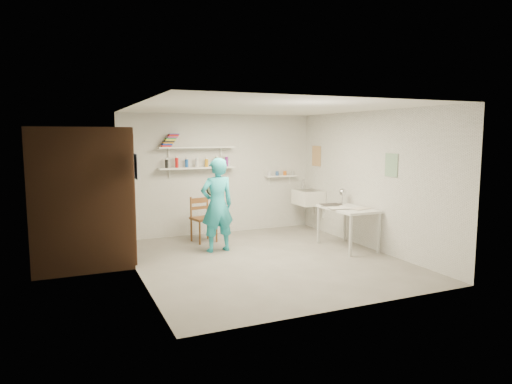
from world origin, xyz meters
name	(u,v)px	position (x,y,z in m)	size (l,w,h in m)	color
floor	(266,260)	(0.00, 0.00, -0.01)	(4.00, 4.50, 0.02)	slate
ceiling	(266,107)	(0.00, 0.00, 2.41)	(4.00, 4.50, 0.02)	silver
wall_back	(219,174)	(0.00, 2.26, 1.20)	(4.00, 0.02, 2.40)	silver
wall_front	(351,206)	(0.00, -2.26, 1.20)	(4.00, 0.02, 2.40)	silver
wall_left	(136,192)	(-2.01, 0.00, 1.20)	(0.02, 4.50, 2.40)	silver
wall_right	(371,180)	(2.01, 0.00, 1.20)	(0.02, 4.50, 2.40)	silver
doorway_recess	(127,197)	(-1.99, 1.05, 1.00)	(0.02, 0.90, 2.00)	black
corridor_box	(80,196)	(-2.70, 1.05, 1.05)	(1.40, 1.50, 2.10)	brown
door_lintel	(126,131)	(-1.97, 1.05, 2.05)	(0.06, 1.05, 0.10)	brown
door_jamb_near	(133,201)	(-1.97, 0.55, 1.00)	(0.06, 0.10, 2.00)	brown
door_jamb_far	(124,193)	(-1.97, 1.55, 1.00)	(0.06, 0.10, 2.00)	brown
shelf_lower	(197,168)	(-0.50, 2.13, 1.35)	(1.50, 0.22, 0.03)	white
shelf_upper	(197,147)	(-0.50, 2.13, 1.75)	(1.50, 0.22, 0.03)	white
ledge_shelf	(281,176)	(1.35, 2.17, 1.12)	(0.70, 0.14, 0.03)	white
poster_left	(136,166)	(-1.99, 0.05, 1.55)	(0.01, 0.28, 0.36)	#334C7F
poster_right_a	(316,156)	(1.99, 1.80, 1.55)	(0.01, 0.34, 0.42)	#995933
poster_right_b	(391,165)	(1.99, -0.55, 1.50)	(0.01, 0.30, 0.38)	#3F724C
belfast_sink	(308,197)	(1.75, 1.70, 0.70)	(0.48, 0.60, 0.30)	white
man	(217,205)	(-0.53, 0.83, 0.80)	(0.59, 0.38, 1.60)	#26ADBE
wall_clock	(214,188)	(-0.52, 1.05, 1.07)	(0.29, 0.29, 0.04)	beige
wooden_chair	(204,218)	(-0.54, 1.60, 0.44)	(0.41, 0.39, 0.88)	brown
work_table	(347,228)	(1.64, 0.13, 0.36)	(0.65, 1.08, 0.72)	silver
desk_lamp	(343,192)	(1.82, 0.56, 0.94)	(0.14, 0.14, 0.14)	silver
spray_cans	(197,163)	(-0.50, 2.13, 1.45)	(1.26, 0.06, 0.17)	black
book_stack	(170,140)	(-1.02, 2.13, 1.89)	(0.34, 0.14, 0.25)	red
ledge_pots	(281,173)	(1.35, 2.17, 1.18)	(0.48, 0.07, 0.09)	silver
papers	(348,207)	(1.64, 0.13, 0.73)	(0.30, 0.22, 0.02)	silver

